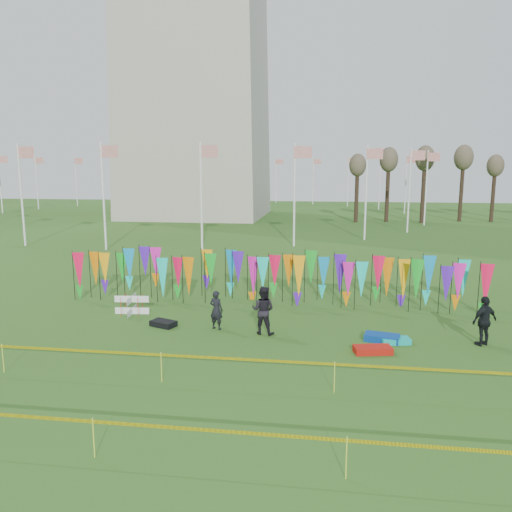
# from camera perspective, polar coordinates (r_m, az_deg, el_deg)

# --- Properties ---
(ground) EXTENTS (160.00, 160.00, 0.00)m
(ground) POSITION_cam_1_polar(r_m,az_deg,el_deg) (16.72, -1.26, -11.23)
(ground) COLOR #294D15
(ground) RESTS_ON ground
(flagpole_ring) EXTENTS (57.40, 56.16, 8.00)m
(flagpole_ring) POSITION_cam_1_polar(r_m,az_deg,el_deg) (65.54, -6.57, 8.07)
(flagpole_ring) COLOR silver
(flagpole_ring) RESTS_ON ground
(banner_row) EXTENTS (18.64, 0.64, 2.25)m
(banner_row) POSITION_cam_1_polar(r_m,az_deg,el_deg) (22.62, 2.17, -1.98)
(banner_row) COLOR black
(banner_row) RESTS_ON ground
(caution_tape_near) EXTENTS (26.00, 0.02, 0.90)m
(caution_tape_near) POSITION_cam_1_polar(r_m,az_deg,el_deg) (14.24, -3.80, -11.74)
(caution_tape_near) COLOR #F7E805
(caution_tape_near) RESTS_ON ground
(caution_tape_far) EXTENTS (26.00, 0.02, 0.90)m
(caution_tape_far) POSITION_cam_1_polar(r_m,az_deg,el_deg) (10.86, -8.24, -19.10)
(caution_tape_far) COLOR #F7E805
(caution_tape_far) RESTS_ON ground
(box_kite) EXTENTS (0.73, 0.73, 0.81)m
(box_kite) POSITION_cam_1_polar(r_m,az_deg,el_deg) (21.64, -14.01, -5.45)
(box_kite) COLOR red
(box_kite) RESTS_ON ground
(person_left) EXTENTS (0.65, 0.56, 1.51)m
(person_left) POSITION_cam_1_polar(r_m,az_deg,el_deg) (19.09, -4.56, -6.16)
(person_left) COLOR black
(person_left) RESTS_ON ground
(person_mid) EXTENTS (0.95, 0.68, 1.80)m
(person_mid) POSITION_cam_1_polar(r_m,az_deg,el_deg) (18.47, 0.81, -6.21)
(person_mid) COLOR black
(person_mid) RESTS_ON ground
(person_right) EXTENTS (1.18, 1.02, 1.75)m
(person_right) POSITION_cam_1_polar(r_m,az_deg,el_deg) (19.00, 24.65, -6.76)
(person_right) COLOR black
(person_right) RESTS_ON ground
(kite_bag_turquoise) EXTENTS (1.09, 0.70, 0.20)m
(kite_bag_turquoise) POSITION_cam_1_polar(r_m,az_deg,el_deg) (18.38, 15.63, -9.29)
(kite_bag_turquoise) COLOR #0CBAAD
(kite_bag_turquoise) RESTS_ON ground
(kite_bag_blue) EXTENTS (1.30, 0.87, 0.25)m
(kite_bag_blue) POSITION_cam_1_polar(r_m,az_deg,el_deg) (18.47, 14.20, -9.05)
(kite_bag_blue) COLOR #093A98
(kite_bag_blue) RESTS_ON ground
(kite_bag_red) EXTENTS (1.33, 0.81, 0.23)m
(kite_bag_red) POSITION_cam_1_polar(r_m,az_deg,el_deg) (17.27, 13.19, -10.39)
(kite_bag_red) COLOR red
(kite_bag_red) RESTS_ON ground
(kite_bag_black) EXTENTS (1.10, 0.87, 0.22)m
(kite_bag_black) POSITION_cam_1_polar(r_m,az_deg,el_deg) (19.87, -10.54, -7.59)
(kite_bag_black) COLOR black
(kite_bag_black) RESTS_ON ground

